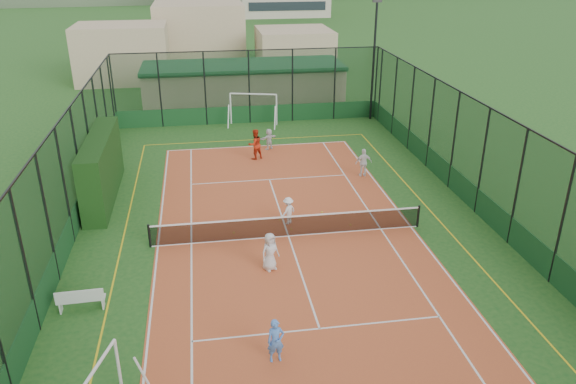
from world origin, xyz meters
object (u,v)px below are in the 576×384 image
Objects in this scene: child_near_left at (270,252)px; child_far_right at (364,163)px; floodlight_ne at (374,61)px; child_near_mid at (276,341)px; futsal_goal_far at (253,109)px; clubhouse at (243,84)px; white_bench at (81,298)px; coach at (255,144)px; child_far_back at (269,139)px; child_far_left at (288,211)px.

child_near_left is 10.59m from child_far_right.
floodlight_ne is 5.79× the size of child_near_mid.
futsal_goal_far is 2.16× the size of child_near_left.
clubhouse is 4.60× the size of futsal_goal_far.
coach reaches higher than white_bench.
child_far_right is (6.66, 13.76, 0.06)m from child_near_mid.
floodlight_ne reaches higher than child_far_back.
floodlight_ne is 17.89m from child_far_left.
futsal_goal_far is 11.54m from child_far_right.
child_far_right is (12.85, 10.18, 0.34)m from white_bench.
child_near_left is at bearing 29.46° from child_far_left.
child_near_mid is 0.80× the size of coach.
floodlight_ne is 26.64m from white_bench.
child_far_back is 1.84m from coach.
child_near_left is (-1.33, -19.08, -0.29)m from futsal_goal_far.
child_near_mid is (6.19, -3.59, 0.28)m from white_bench.
floodlight_ne is 0.54× the size of clubhouse.
child_near_mid is 15.29m from child_far_right.
clubhouse is 5.45m from futsal_goal_far.
clubhouse reaches higher than futsal_goal_far.
floodlight_ne is at bearing 61.83° from child_near_mid.
child_far_left is at bearing -74.99° from futsal_goal_far.
floodlight_ne reaches higher than coach.
child_far_left is at bearing 73.23° from child_near_mid.
child_far_left is at bearing 42.88° from child_far_right.
child_near_left reaches higher than child_far_back.
child_near_mid is 0.92× the size of child_far_right.
clubhouse is at bearing -115.42° from child_far_back.
child_far_left reaches higher than white_bench.
clubhouse is at bearing 107.40° from futsal_goal_far.
coach is (-9.01, -6.91, -3.23)m from floodlight_ne.
child_near_left is at bearing -92.60° from clubhouse.
child_far_left is at bearing -89.51° from clubhouse.
white_bench is 15.63m from coach.
coach is at bearing -80.00° from futsal_goal_far.
child_far_right is at bearing 102.45° from child_far_back.
child_near_mid reaches higher than child_far_back.
child_near_mid is 9.04m from child_far_left.
child_far_right is at bearing 122.34° from coach.
child_near_mid reaches higher than child_far_left.
child_near_mid is at bearing 61.68° from coach.
futsal_goal_far is at bearing 57.75° from child_near_left.
white_bench is at bearing 36.05° from child_far_right.
futsal_goal_far is (8.01, 20.65, 0.62)m from white_bench.
floodlight_ne is 10.25m from child_far_back.
child_far_back is at bearing 54.62° from child_near_left.
child_far_left is at bearing 69.60° from coach.
white_bench is 9.57m from child_far_left.
child_far_right reaches higher than child_near_mid.
floodlight_ne is 10.47m from clubhouse.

